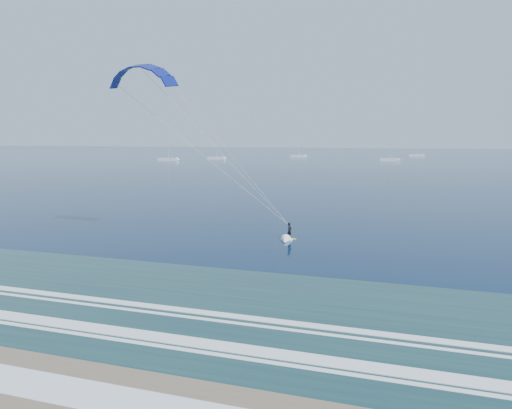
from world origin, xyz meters
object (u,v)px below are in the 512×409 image
Objects in this scene: kitesurfer_rig at (215,147)px; sailboat_2 at (298,156)px; sailboat_1 at (217,158)px; sailboat_0 at (168,159)px; sailboat_4 at (416,155)px; sailboat_3 at (389,160)px.

kitesurfer_rig is 1.76× the size of sailboat_2.
sailboat_1 is 1.06× the size of sailboat_2.
sailboat_0 is 1.24× the size of sailboat_4.
sailboat_2 is at bearing 99.34° from kitesurfer_rig.
kitesurfer_rig is 203.03m from sailboat_2.
sailboat_3 is 1.09× the size of sailboat_4.
sailboat_0 reaches higher than sailboat_3.
sailboat_1 is at bearing -146.28° from sailboat_4.
sailboat_4 is at bearing 36.28° from sailboat_0.
kitesurfer_rig is 177.68m from sailboat_1.
sailboat_1 reaches higher than sailboat_4.
sailboat_0 is at bearing -143.72° from sailboat_4.
sailboat_1 is 48.68m from sailboat_2.
sailboat_1 is at bearing 48.15° from sailboat_0.
sailboat_1 is 1.12× the size of sailboat_4.
sailboat_3 is (81.28, 8.75, -0.00)m from sailboat_1.
sailboat_4 is at bearing 24.32° from sailboat_2.
kitesurfer_rig reaches higher than sailboat_4.
sailboat_0 is 1.14× the size of sailboat_3.
sailboat_4 is at bearing 75.86° from sailboat_3.
kitesurfer_rig is 168.18m from sailboat_0.
sailboat_0 is at bearing -131.85° from sailboat_1.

